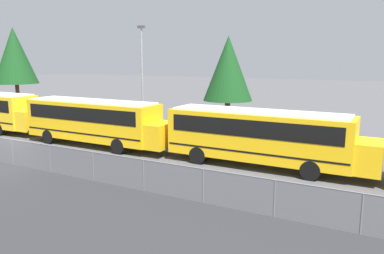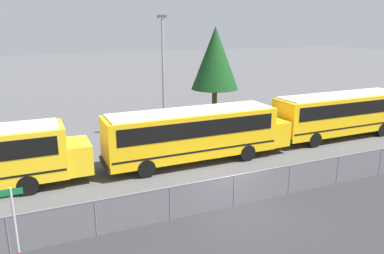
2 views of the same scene
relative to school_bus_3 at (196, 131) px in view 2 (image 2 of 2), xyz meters
name	(u,v)px [view 2 (image 2 of 2)]	position (x,y,z in m)	size (l,w,h in m)	color
ground_plane	(233,206)	(-0.81, -5.85, -1.88)	(200.00, 200.00, 0.00)	#4C4C4F
fence	(234,190)	(-0.81, -5.85, -1.12)	(96.82, 0.07, 1.49)	#9EA0A5
school_bus_3	(196,131)	(0.00, 0.00, 0.00)	(11.45, 2.45, 3.16)	yellow
school_bus_4	(343,112)	(11.75, 0.39, 0.00)	(11.45, 2.45, 3.16)	yellow
street_sign	(16,228)	(-9.52, -7.01, -0.30)	(0.70, 0.09, 2.98)	#B7B7BC
light_pole	(163,73)	(0.05, 5.60, 2.77)	(0.60, 0.24, 8.52)	gray
tree_2	(215,58)	(5.98, 9.20, 3.29)	(4.01, 4.01, 7.79)	#51381E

